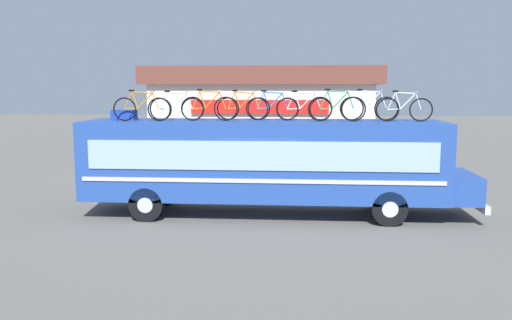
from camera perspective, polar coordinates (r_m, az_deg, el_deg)
The scene contains 13 objects.
ground_plane at distance 16.53m, azimuth 0.70°, elevation -5.91°, with size 120.00×120.00×0.00m, color #605E59.
bus at distance 16.20m, azimuth 1.28°, elevation -0.05°, with size 11.96×2.53×2.93m.
luggage_bag_1 at distance 17.18m, azimuth -14.12°, elevation 4.78°, with size 0.74×0.44×0.31m, color #193899.
rooftop_bicycle_1 at distance 16.34m, azimuth -12.30°, elevation 5.53°, with size 1.78×0.44×0.95m.
rooftop_bicycle_2 at distance 16.41m, azimuth -8.64°, elevation 5.60°, with size 1.69×0.44×0.93m.
rooftop_bicycle_3 at distance 16.20m, azimuth -5.13°, elevation 5.69°, with size 1.76×0.44×0.98m.
rooftop_bicycle_4 at distance 16.53m, azimuth -1.39°, elevation 5.72°, with size 1.68×0.44×0.95m.
rooftop_bicycle_5 at distance 16.47m, azimuth 1.77°, elevation 5.71°, with size 1.67×0.44×0.94m.
rooftop_bicycle_6 at distance 16.30m, azimuth 5.20°, elevation 5.64°, with size 1.73×0.44×0.93m.
rooftop_bicycle_7 at distance 16.02m, azimuth 8.75°, elevation 5.62°, with size 1.74×0.44×0.98m.
rooftop_bicycle_8 at distance 16.54m, azimuth 12.15°, elevation 5.59°, with size 1.78×0.44×0.98m.
rooftop_bicycle_9 at distance 16.39m, azimuth 15.78°, elevation 5.40°, with size 1.69×0.44×0.93m.
roadside_building at distance 31.29m, azimuth 0.90°, elevation 5.39°, with size 12.79×8.78×5.05m.
Camera 1 is at (1.02, -16.02, 3.93)m, focal length 36.86 mm.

